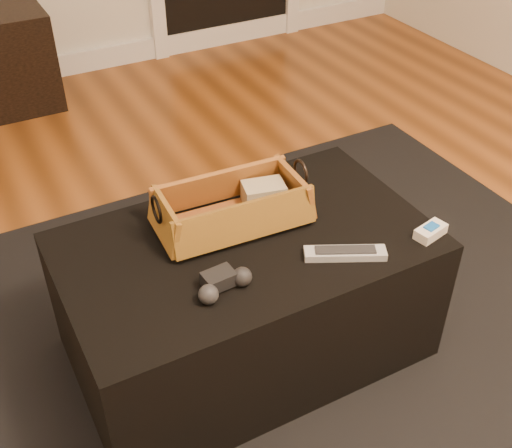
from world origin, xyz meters
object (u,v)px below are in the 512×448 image
ottoman (247,297)px  wicker_basket (232,209)px  cream_gadget (431,231)px  game_controller (223,283)px  silver_remote (345,253)px  tv_remote (227,220)px

ottoman → wicker_basket: bearing=88.7°
ottoman → cream_gadget: (0.45, -0.22, 0.23)m
game_controller → silver_remote: 0.34m
tv_remote → silver_remote: 0.33m
silver_remote → wicker_basket: bearing=125.8°
wicker_basket → cream_gadget: (0.45, -0.31, -0.03)m
tv_remote → silver_remote: bearing=-52.6°
game_controller → ottoman: bearing=46.8°
tv_remote → wicker_basket: wicker_basket is taller
ottoman → game_controller: size_ratio=6.36×
wicker_basket → game_controller: 0.28m
tv_remote → wicker_basket: (0.02, 0.01, 0.02)m
ottoman → wicker_basket: 0.27m
silver_remote → cream_gadget: size_ratio=2.12×
ottoman → tv_remote: (-0.02, 0.07, 0.24)m
ottoman → wicker_basket: wicker_basket is taller
ottoman → game_controller: (-0.14, -0.15, 0.23)m
wicker_basket → cream_gadget: wicker_basket is taller
game_controller → tv_remote: bearing=61.3°
cream_gadget → silver_remote: bearing=171.7°
wicker_basket → game_controller: wicker_basket is taller
game_controller → cream_gadget: size_ratio=1.57×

